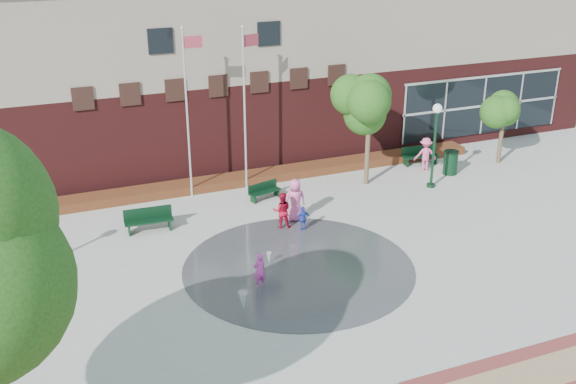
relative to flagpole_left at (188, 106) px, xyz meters
name	(u,v)px	position (x,y,z in m)	size (l,w,h in m)	color
ground	(334,310)	(1.82, -11.00, -4.22)	(120.00, 120.00, 0.00)	#666056
plaza_concrete	(288,256)	(1.82, -7.00, -4.22)	(46.00, 18.00, 0.01)	#A8A8A0
splash_pad	(298,268)	(1.82, -8.00, -4.22)	(8.40, 8.40, 0.01)	#383A3D
library_building	(190,64)	(1.82, 6.48, 0.42)	(44.40, 10.40, 9.20)	#511B1B
flower_bed	(227,185)	(1.82, 0.60, -4.22)	(26.00, 1.20, 0.40)	maroon
flagpole_left	(188,106)	(0.00, 0.00, 0.00)	(0.89, 0.15, 7.59)	silver
flagpole_right	(245,100)	(2.62, 0.02, -0.04)	(0.88, 0.36, 7.49)	silver
lamp_right	(435,136)	(10.60, -3.21, -1.72)	(0.43, 0.43, 4.03)	black
bench_left	(149,224)	(-2.57, -2.95, -3.91)	(1.96, 0.66, 0.97)	black
bench_mid	(265,194)	(2.88, -1.64, -3.97)	(1.60, 0.82, 0.78)	black
bench_right	(420,159)	(11.79, -0.39, -3.92)	(1.94, 0.76, 0.95)	black
trash_can	(450,163)	(12.42, -2.10, -3.62)	(0.73, 0.73, 1.19)	black
tree_mid	(370,104)	(7.99, -1.69, -0.34)	(3.16, 3.16, 5.34)	#4F3D2C
tree_small_right	(505,108)	(15.69, -1.66, -1.34)	(2.31, 2.31, 3.95)	#4F3D2C
water_jet_a	(244,310)	(-0.93, -9.93, -4.22)	(0.33, 0.33, 0.65)	white
water_jet_b	(269,264)	(0.93, -7.34, -4.22)	(0.20, 0.20, 0.45)	white
child_splash	(260,270)	(0.06, -8.74, -3.57)	(0.48, 0.31, 1.31)	#E546BD
adult_red	(282,211)	(2.51, -4.66, -3.45)	(0.75, 0.58, 1.54)	#AA0C27
adult_pink	(295,200)	(3.30, -4.17, -3.31)	(0.89, 0.58, 1.83)	pink
child_blue	(303,219)	(3.20, -5.22, -3.70)	(0.62, 0.26, 1.06)	#2941B9
person_bench	(425,154)	(11.54, -1.19, -3.38)	(1.10, 0.63, 1.70)	#EA568F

